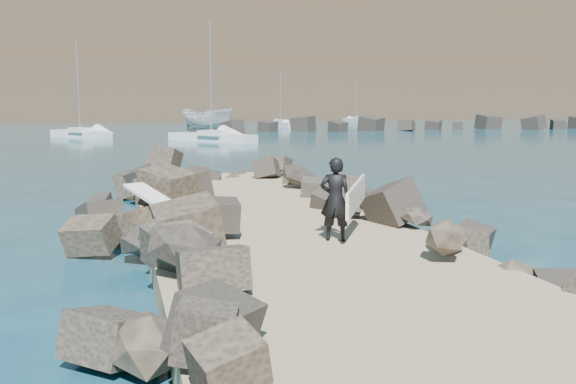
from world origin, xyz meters
name	(u,v)px	position (x,y,z in m)	size (l,w,h in m)	color
ground	(277,249)	(0.00, 0.00, 0.00)	(800.00, 800.00, 0.00)	#0F384C
jetty	(301,257)	(0.00, -2.00, 0.30)	(6.00, 26.00, 0.60)	#8C7759
riprap_left	(155,250)	(-2.90, -1.50, 0.50)	(2.60, 22.00, 1.00)	black
riprap_right	(419,235)	(2.90, -1.50, 0.50)	(2.60, 22.00, 1.00)	black
breakwater_secondary	(449,125)	(35.00, 55.00, 0.60)	(52.00, 4.00, 1.20)	black
headland	(166,53)	(10.00, 160.00, 16.00)	(360.00, 140.00, 32.00)	#2D4919
surfboard_resting	(155,203)	(-2.71, 1.13, 1.04)	(0.55, 2.19, 0.07)	white
boat_imported	(208,119)	(6.64, 58.99, 1.38)	(2.69, 7.14, 2.76)	silver
surfer_with_board	(338,199)	(0.80, -2.01, 1.47)	(1.39, 1.89, 1.73)	black
sailboat_c	(212,137)	(4.43, 40.72, 0.35)	(6.95, 8.11, 10.42)	silver
sailboat_f	(356,120)	(33.95, 82.93, 0.35)	(2.55, 6.25, 7.46)	silver
sailboat_d	(281,124)	(17.78, 69.00, 0.35)	(3.27, 6.71, 7.98)	silver
sailboat_a	(80,134)	(-6.79, 49.74, 0.35)	(5.92, 7.26, 9.26)	silver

